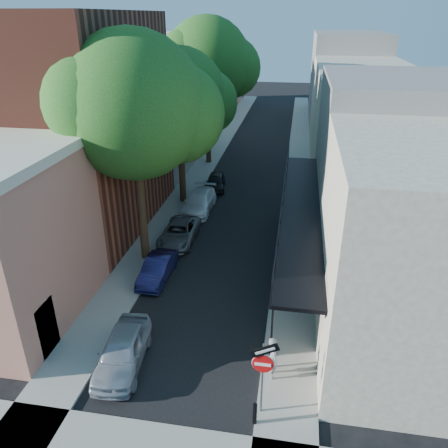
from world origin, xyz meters
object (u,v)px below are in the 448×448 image
at_px(oak_far, 213,64).
at_px(parked_car_e, 216,182).
at_px(parked_car_c, 179,233).
at_px(parked_car_b, 158,269).
at_px(parked_car_d, 199,202).
at_px(sign_post, 263,367).
at_px(parked_car_a, 123,351).
at_px(oak_mid, 186,98).
at_px(pedestrian, 273,357).
at_px(bollard, 255,414).
at_px(oak_near, 144,109).

height_order(oak_far, parked_car_e, oak_far).
bearing_deg(parked_car_c, oak_far, 92.88).
bearing_deg(parked_car_b, parked_car_d, 89.80).
bearing_deg(sign_post, parked_car_a, 164.95).
xyz_separation_m(sign_post, oak_mid, (-6.58, 17.26, 5.02)).
bearing_deg(pedestrian, parked_car_b, 27.55).
bearing_deg(parked_car_d, oak_mid, 125.33).
distance_m(bollard, parked_car_e, 20.97).
bearing_deg(oak_near, parked_car_a, -80.60).
distance_m(parked_car_a, parked_car_b, 5.90).
bearing_deg(oak_near, oak_far, 89.96).
distance_m(bollard, parked_car_a, 5.40).
xyz_separation_m(sign_post, parked_car_b, (-5.74, 7.28, -1.48)).
relative_size(parked_car_b, parked_car_d, 0.78).
relative_size(sign_post, oak_near, 0.26).
xyz_separation_m(sign_post, parked_car_a, (-5.22, 1.40, -1.38)).
relative_size(sign_post, parked_car_c, 0.74).
bearing_deg(parked_car_e, oak_near, -104.22).
xyz_separation_m(oak_mid, parked_car_b, (0.83, -9.97, -6.50)).
relative_size(sign_post, oak_far, 0.25).
bearing_deg(parked_car_c, parked_car_e, 86.26).
relative_size(parked_car_a, parked_car_b, 1.14).
bearing_deg(parked_car_b, parked_car_a, -83.71).
relative_size(oak_mid, parked_car_b, 3.02).
height_order(parked_car_a, parked_car_b, parked_car_a).
bearing_deg(bollard, oak_near, 123.12).
bearing_deg(oak_far, parked_car_c, -86.91).
distance_m(bollard, oak_near, 13.78).
bearing_deg(sign_post, parked_car_e, 104.58).
height_order(sign_post, oak_far, oak_far).
distance_m(sign_post, oak_mid, 19.14).
bearing_deg(parked_car_d, parked_car_a, -88.26).
relative_size(parked_car_d, pedestrian, 2.59).
distance_m(oak_mid, pedestrian, 18.10).
bearing_deg(pedestrian, parked_car_d, 3.12).
xyz_separation_m(oak_far, parked_car_b, (0.77, -19.01, -7.70)).
distance_m(oak_mid, parked_car_b, 11.93).
bearing_deg(pedestrian, parked_car_c, 12.52).
height_order(oak_near, parked_car_c, oak_near).
bearing_deg(parked_car_c, bollard, -64.96).
relative_size(oak_mid, parked_car_e, 3.08).
bearing_deg(parked_car_e, oak_far, 94.86).
distance_m(parked_car_a, parked_car_c, 9.89).
xyz_separation_m(oak_near, parked_car_b, (0.78, -2.00, -7.32)).
height_order(parked_car_b, parked_car_c, parked_car_c).
height_order(sign_post, bollard, sign_post).
distance_m(sign_post, parked_car_a, 5.58).
relative_size(parked_car_a, pedestrian, 2.29).
height_order(oak_near, oak_far, oak_far).
bearing_deg(oak_mid, oak_near, -89.63).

